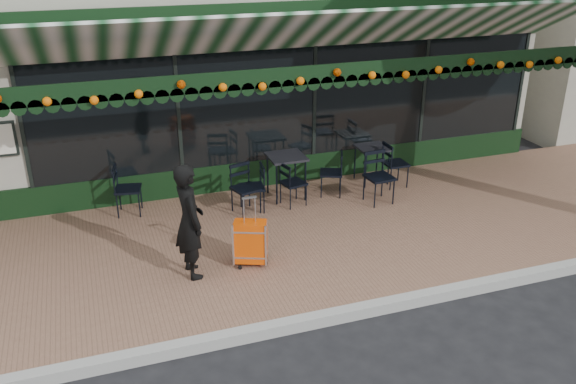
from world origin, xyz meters
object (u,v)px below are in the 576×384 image
object	(u,v)px
chair_a_left	(331,173)
chair_a_front	(379,178)
chair_b_right	(293,183)
chair_b_front	(246,189)
chair_a_right	(395,164)
chair_solo	(128,190)
cafe_table_b	(286,160)
woman	(189,221)
chair_b_left	(252,188)
suitcase	(250,242)
cafe_table_a	(372,150)

from	to	relation	value
chair_a_left	chair_a_front	size ratio (longest dim) A/B	0.90
chair_b_right	chair_b_front	bearing A→B (deg)	80.22
chair_a_right	chair_solo	world-z (taller)	chair_solo
cafe_table_b	chair_a_front	size ratio (longest dim) A/B	0.86
cafe_table_b	woman	bearing A→B (deg)	-135.16
chair_a_front	chair_b_right	size ratio (longest dim) A/B	1.16
cafe_table_b	chair_b_left	distance (m)	0.84
chair_a_front	chair_b_right	bearing A→B (deg)	160.26
chair_a_front	chair_b_front	size ratio (longest dim) A/B	1.07
chair_b_right	chair_a_right	bearing A→B (deg)	-97.23
suitcase	chair_a_left	distance (m)	2.72
woman	chair_b_front	bearing A→B (deg)	-43.68
woman	suitcase	xyz separation A→B (m)	(0.81, -0.01, -0.45)
chair_a_left	cafe_table_a	bearing A→B (deg)	131.36
chair_a_right	chair_solo	xyz separation A→B (m)	(-4.64, 0.36, 0.01)
chair_a_left	chair_b_right	distance (m)	0.78
cafe_table_a	chair_solo	xyz separation A→B (m)	(-4.33, 0.05, -0.18)
suitcase	cafe_table_b	world-z (taller)	suitcase
cafe_table_b	chair_b_front	size ratio (longest dim) A/B	0.92
suitcase	cafe_table_a	size ratio (longest dim) A/B	1.51
woman	chair_a_front	size ratio (longest dim) A/B	1.79
chair_b_right	cafe_table_a	bearing A→B (deg)	-86.10
chair_a_left	chair_solo	bearing A→B (deg)	-73.20
woman	cafe_table_a	world-z (taller)	woman
woman	cafe_table_b	xyz separation A→B (m)	(2.03, 2.02, -0.11)
woman	chair_b_right	bearing A→B (deg)	-57.91
chair_b_right	chair_b_front	xyz separation A→B (m)	(-0.83, -0.04, 0.03)
chair_a_left	chair_solo	distance (m)	3.42
suitcase	chair_a_front	bearing A→B (deg)	48.40
woman	chair_a_front	world-z (taller)	woman
chair_a_left	chair_a_right	bearing A→B (deg)	112.82
cafe_table_a	chair_a_left	distance (m)	1.00
chair_a_left	chair_b_left	bearing A→B (deg)	-60.15
chair_a_front	suitcase	bearing A→B (deg)	-158.17
chair_b_right	chair_b_front	world-z (taller)	chair_b_front
woman	chair_a_front	xyz separation A→B (m)	(3.43, 1.29, -0.35)
cafe_table_a	cafe_table_b	size ratio (longest dim) A/B	0.89
chair_b_front	chair_solo	xyz separation A→B (m)	(-1.81, 0.58, 0.01)
chair_a_right	chair_b_right	bearing A→B (deg)	95.32
cafe_table_b	chair_a_left	world-z (taller)	chair_a_left
chair_a_left	chair_b_front	distance (m)	1.60
woman	chair_a_left	xyz separation A→B (m)	(2.79, 1.85, -0.39)
chair_solo	chair_a_right	bearing A→B (deg)	-83.34
chair_b_left	chair_b_front	xyz separation A→B (m)	(-0.12, -0.04, 0.01)
chair_solo	cafe_table_b	bearing A→B (deg)	-83.13
chair_a_right	chair_b_right	xyz separation A→B (m)	(-2.00, -0.18, -0.03)
chair_b_right	chair_b_front	distance (m)	0.83
chair_b_front	chair_solo	size ratio (longest dim) A/B	0.98
chair_b_left	chair_b_front	distance (m)	0.12
cafe_table_b	chair_b_front	xyz separation A→B (m)	(-0.82, -0.39, -0.27)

